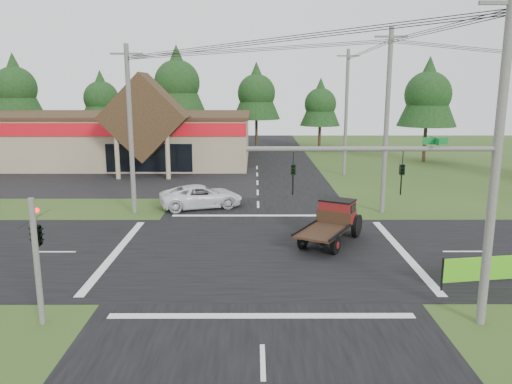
{
  "coord_description": "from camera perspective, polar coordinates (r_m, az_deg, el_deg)",
  "views": [
    {
      "loc": [
        -0.24,
        -23.27,
        7.93
      ],
      "look_at": [
        -0.16,
        3.86,
        2.2
      ],
      "focal_mm": 35.0,
      "sensor_mm": 36.0,
      "label": 1
    }
  ],
  "objects": [
    {
      "name": "tree_row_d",
      "position": [
        65.28,
        0.05,
        11.44
      ],
      "size": [
        6.16,
        6.16,
        11.11
      ],
      "color": "#332316",
      "rests_on": "ground"
    },
    {
      "name": "roadside_banner",
      "position": [
        22.2,
        25.0,
        -8.27
      ],
      "size": [
        4.02,
        0.76,
        1.38
      ],
      "primitive_type": null,
      "rotation": [
        0.0,
        0.0,
        0.16
      ],
      "color": "#4AAD17",
      "rests_on": "ground"
    },
    {
      "name": "tree_row_e",
      "position": [
        63.84,
        7.37,
        10.12
      ],
      "size": [
        5.04,
        5.04,
        9.09
      ],
      "color": "#332316",
      "rests_on": "ground"
    },
    {
      "name": "utility_pole_n",
      "position": [
        46.07,
        10.27,
        9.01
      ],
      "size": [
        2.0,
        0.3,
        11.2
      ],
      "color": "#595651",
      "rests_on": "ground"
    },
    {
      "name": "tree_row_a",
      "position": [
        69.93,
        -25.85,
        10.86
      ],
      "size": [
        6.72,
        6.72,
        12.12
      ],
      "color": "#332316",
      "rests_on": "ground"
    },
    {
      "name": "road_ns",
      "position": [
        24.59,
        0.4,
        -6.87
      ],
      "size": [
        12.0,
        120.0,
        0.02
      ],
      "primitive_type": "cube",
      "color": "black",
      "rests_on": "ground"
    },
    {
      "name": "antique_flatbed_truck",
      "position": [
        25.91,
        8.46,
        -3.54
      ],
      "size": [
        4.23,
        5.48,
        2.16
      ],
      "primitive_type": null,
      "rotation": [
        0.0,
        0.0,
        -0.51
      ],
      "color": "#5A140C",
      "rests_on": "ground"
    },
    {
      "name": "white_pickup",
      "position": [
        33.54,
        -6.28,
        -0.49
      ],
      "size": [
        5.96,
        4.03,
        1.52
      ],
      "primitive_type": "imported",
      "rotation": [
        0.0,
        0.0,
        1.87
      ],
      "color": "white",
      "rests_on": "ground"
    },
    {
      "name": "cvs_building",
      "position": [
        55.3,
        -16.5,
        6.09
      ],
      "size": [
        30.4,
        18.2,
        9.19
      ],
      "color": "tan",
      "rests_on": "ground"
    },
    {
      "name": "utility_pole_nw",
      "position": [
        32.32,
        -14.17,
        7.05
      ],
      "size": [
        2.0,
        0.3,
        10.5
      ],
      "color": "#595651",
      "rests_on": "ground"
    },
    {
      "name": "tree_row_b",
      "position": [
        68.21,
        -17.29,
        10.37
      ],
      "size": [
        5.6,
        5.6,
        10.1
      ],
      "color": "#332316",
      "rests_on": "ground"
    },
    {
      "name": "ground",
      "position": [
        24.59,
        0.4,
        -6.89
      ],
      "size": [
        120.0,
        120.0,
        0.0
      ],
      "primitive_type": "plane",
      "color": "#2D4A1A",
      "rests_on": "ground"
    },
    {
      "name": "traffic_signal_corner",
      "position": [
        18.07,
        -23.9,
        -3.23
      ],
      "size": [
        0.53,
        2.48,
        4.4
      ],
      "color": "#595651",
      "rests_on": "ground"
    },
    {
      "name": "parking_apron",
      "position": [
        45.16,
        -17.91,
        1.25
      ],
      "size": [
        28.0,
        14.0,
        0.02
      ],
      "primitive_type": "cube",
      "color": "black",
      "rests_on": "ground"
    },
    {
      "name": "traffic_signal_mast",
      "position": [
        17.25,
        20.38,
        -0.55
      ],
      "size": [
        8.12,
        0.24,
        7.0
      ],
      "color": "#595651",
      "rests_on": "ground"
    },
    {
      "name": "utility_pole_nr",
      "position": [
        17.72,
        25.78,
        3.31
      ],
      "size": [
        2.0,
        0.3,
        11.0
      ],
      "color": "#595651",
      "rests_on": "ground"
    },
    {
      "name": "tree_side_ne",
      "position": [
        56.31,
        19.08,
        10.72
      ],
      "size": [
        6.16,
        6.16,
        11.11
      ],
      "color": "#332316",
      "rests_on": "ground"
    },
    {
      "name": "utility_pole_ne",
      "position": [
        32.4,
        14.71,
        7.93
      ],
      "size": [
        2.0,
        0.3,
        11.5
      ],
      "color": "#595651",
      "rests_on": "ground"
    },
    {
      "name": "road_ew",
      "position": [
        24.58,
        0.4,
        -6.86
      ],
      "size": [
        120.0,
        12.0,
        0.02
      ],
      "primitive_type": "cube",
      "color": "black",
      "rests_on": "ground"
    },
    {
      "name": "tree_row_c",
      "position": [
        65.02,
        -9.01,
        12.48
      ],
      "size": [
        7.28,
        7.28,
        13.13
      ],
      "color": "#332316",
      "rests_on": "ground"
    }
  ]
}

